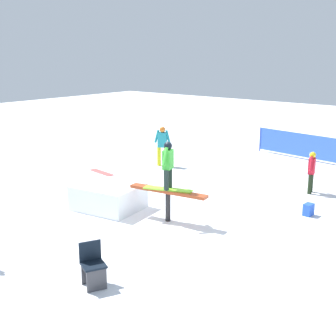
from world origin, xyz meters
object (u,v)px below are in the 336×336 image
(folding_chair, at_px, (93,266))
(backpack_on_snow, at_px, (308,210))
(main_rider_on_rail, at_px, (168,166))
(bystander_red, at_px, (312,170))
(loose_snowboard_coral, at_px, (102,172))
(rail_feature, at_px, (168,195))
(bystander_teal, at_px, (162,144))

(folding_chair, height_order, backpack_on_snow, folding_chair)
(main_rider_on_rail, xyz_separation_m, bystander_red, (1.95, 4.93, -0.76))
(loose_snowboard_coral, xyz_separation_m, folding_chair, (6.35, -6.14, 0.40))
(main_rider_on_rail, distance_m, bystander_red, 5.35)
(rail_feature, xyz_separation_m, loose_snowboard_coral, (-5.22, 2.42, -0.73))
(bystander_red, height_order, folding_chair, bystander_red)
(loose_snowboard_coral, bearing_deg, bystander_teal, -105.60)
(bystander_teal, xyz_separation_m, folding_chair, (5.28, -8.47, -0.47))
(rail_feature, distance_m, bystander_teal, 6.30)
(backpack_on_snow, bearing_deg, folding_chair, -10.94)
(bystander_red, distance_m, bystander_teal, 6.10)
(rail_feature, height_order, bystander_teal, bystander_teal)
(rail_feature, relative_size, bystander_teal, 1.45)
(bystander_teal, relative_size, backpack_on_snow, 4.65)
(rail_feature, xyz_separation_m, folding_chair, (1.13, -3.72, -0.32))
(bystander_red, xyz_separation_m, bystander_teal, (-6.09, -0.18, 0.13))
(rail_feature, bearing_deg, bystander_red, 59.93)
(main_rider_on_rail, bearing_deg, loose_snowboard_coral, 135.64)
(rail_feature, relative_size, main_rider_on_rail, 1.69)
(bystander_red, bearing_deg, backpack_on_snow, 7.12)
(bystander_red, relative_size, loose_snowboard_coral, 1.07)
(main_rider_on_rail, bearing_deg, rail_feature, 0.00)
(bystander_red, relative_size, bystander_teal, 0.86)
(main_rider_on_rail, height_order, bystander_red, main_rider_on_rail)
(main_rider_on_rail, distance_m, folding_chair, 4.04)
(loose_snowboard_coral, bearing_deg, bystander_red, -151.59)
(main_rider_on_rail, relative_size, loose_snowboard_coral, 1.07)
(rail_feature, height_order, backpack_on_snow, rail_feature)
(main_rider_on_rail, height_order, backpack_on_snow, main_rider_on_rail)
(loose_snowboard_coral, bearing_deg, rail_feature, 164.25)
(backpack_on_snow, bearing_deg, bystander_red, -155.38)
(rail_feature, height_order, loose_snowboard_coral, rail_feature)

